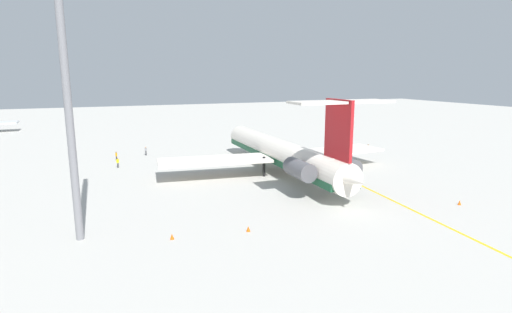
% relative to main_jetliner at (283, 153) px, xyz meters
% --- Properties ---
extents(ground, '(299.23, 299.23, 0.00)m').
position_rel_main_jetliner_xyz_m(ground, '(6.44, -11.82, -3.36)').
color(ground, '#B7B5AD').
extents(main_jetliner, '(42.23, 37.61, 12.33)m').
position_rel_main_jetliner_xyz_m(main_jetliner, '(0.00, 0.00, 0.00)').
color(main_jetliner, silver).
rests_on(main_jetliner, ground).
extents(ground_crew_near_nose, '(0.27, 0.43, 1.69)m').
position_rel_main_jetliner_xyz_m(ground_crew_near_nose, '(23.48, 17.60, -2.29)').
color(ground_crew_near_nose, black).
rests_on(ground_crew_near_nose, ground).
extents(ground_crew_near_tail, '(0.28, 0.43, 1.72)m').
position_rel_main_jetliner_xyz_m(ground_crew_near_tail, '(14.34, 23.27, -2.27)').
color(ground_crew_near_tail, black).
rests_on(ground_crew_near_tail, ground).
extents(ground_crew_portside, '(0.32, 0.32, 1.65)m').
position_rel_main_jetliner_xyz_m(ground_crew_portside, '(20.46, 23.12, -2.32)').
color(ground_crew_portside, black).
rests_on(ground_crew_portside, ground).
extents(ground_crew_starboard, '(0.27, 0.39, 1.68)m').
position_rel_main_jetliner_xyz_m(ground_crew_starboard, '(9.76, -23.37, -2.30)').
color(ground_crew_starboard, black).
rests_on(ground_crew_starboard, ground).
extents(safety_cone_nose, '(0.40, 0.40, 0.55)m').
position_rel_main_jetliner_xyz_m(safety_cone_nose, '(-18.79, 20.57, -3.09)').
color(safety_cone_nose, '#EA590F').
rests_on(safety_cone_nose, ground).
extents(safety_cone_wingtip, '(0.40, 0.40, 0.55)m').
position_rel_main_jetliner_xyz_m(safety_cone_wingtip, '(-19.67, 13.28, -3.09)').
color(safety_cone_wingtip, '#EA590F').
rests_on(safety_cone_wingtip, ground).
extents(safety_cone_tail, '(0.40, 0.40, 0.55)m').
position_rel_main_jetliner_xyz_m(safety_cone_tail, '(-21.34, -12.80, -3.09)').
color(safety_cone_tail, '#EA590F').
rests_on(safety_cone_tail, ground).
extents(taxiway_centreline, '(108.27, 10.29, 0.01)m').
position_rel_main_jetliner_xyz_m(taxiway_centreline, '(1.19, -8.29, -3.36)').
color(taxiway_centreline, gold).
rests_on(taxiway_centreline, ground).
extents(light_mast, '(4.00, 0.70, 24.88)m').
position_rel_main_jetliner_xyz_m(light_mast, '(-15.50, 28.51, 10.29)').
color(light_mast, slate).
rests_on(light_mast, ground).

